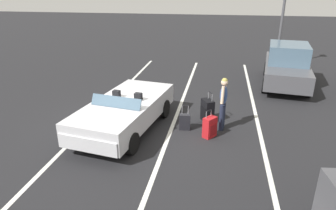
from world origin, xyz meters
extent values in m
plane|color=black|center=(0.00, 0.00, 0.00)|extent=(80.00, 80.00, 0.00)
cube|color=silver|center=(0.00, -1.30, 0.00)|extent=(18.00, 0.12, 0.01)
cube|color=silver|center=(0.00, 1.40, 0.00)|extent=(18.00, 0.12, 0.01)
cube|color=silver|center=(0.00, 4.10, 0.00)|extent=(18.00, 0.12, 0.01)
cube|color=silver|center=(0.00, 0.00, 0.62)|extent=(4.33, 2.38, 0.64)
cube|color=silver|center=(1.42, -0.23, 0.51)|extent=(1.56, 1.86, 0.38)
cube|color=slate|center=(0.51, -0.08, 1.09)|extent=(0.42, 1.56, 0.31)
cube|color=black|center=(-0.14, 0.40, 1.05)|extent=(0.19, 0.24, 0.22)
cube|color=black|center=(-0.26, -0.33, 1.05)|extent=(0.19, 0.24, 0.22)
cylinder|color=black|center=(1.38, 0.60, 0.30)|extent=(0.63, 0.31, 0.60)
cylinder|color=black|center=(1.13, -1.00, 0.30)|extent=(0.63, 0.31, 0.60)
cylinder|color=black|center=(-1.13, 1.00, 0.30)|extent=(0.63, 0.31, 0.60)
cylinder|color=black|center=(-1.38, -0.60, 0.30)|extent=(0.63, 0.31, 0.60)
cube|color=black|center=(-1.04, 2.46, 0.37)|extent=(0.56, 0.48, 0.74)
cube|color=black|center=(-0.97, 2.33, 0.31)|extent=(0.35, 0.20, 0.41)
cylinder|color=gray|center=(-0.96, 2.59, 0.86)|extent=(0.03, 0.03, 0.25)
cylinder|color=gray|center=(-1.19, 2.46, 0.86)|extent=(0.03, 0.03, 0.25)
cylinder|color=black|center=(-1.08, 2.53, 0.99)|extent=(0.24, 0.15, 0.03)
sphere|color=black|center=(-0.95, 2.64, 0.02)|extent=(0.04, 0.04, 0.04)
sphere|color=black|center=(-1.24, 2.47, 0.02)|extent=(0.04, 0.04, 0.04)
cube|color=red|center=(0.07, 2.60, 0.31)|extent=(0.46, 0.43, 0.62)
cube|color=maroon|center=(0.14, 2.70, 0.26)|extent=(0.27, 0.20, 0.34)
cylinder|color=gray|center=(-0.06, 2.61, 0.72)|extent=(0.03, 0.03, 0.20)
cylinder|color=gray|center=(0.12, 2.48, 0.72)|extent=(0.03, 0.03, 0.20)
cylinder|color=black|center=(0.03, 2.54, 0.82)|extent=(0.19, 0.15, 0.03)
sphere|color=black|center=(-0.10, 2.61, 0.02)|extent=(0.04, 0.04, 0.04)
sphere|color=black|center=(0.13, 2.44, 0.02)|extent=(0.04, 0.04, 0.04)
cube|color=black|center=(-0.30, 1.81, 0.25)|extent=(0.22, 0.35, 0.50)
cylinder|color=gray|center=(-0.36, 1.90, 0.64)|extent=(0.02, 0.02, 0.28)
cylinder|color=gray|center=(-0.35, 1.72, 0.64)|extent=(0.02, 0.02, 0.28)
cylinder|color=black|center=(-0.36, 1.81, 0.78)|extent=(0.04, 0.19, 0.03)
sphere|color=black|center=(-0.38, 1.93, 0.02)|extent=(0.04, 0.04, 0.04)
sphere|color=black|center=(-0.37, 1.69, 0.02)|extent=(0.04, 0.04, 0.04)
cylinder|color=#1E2338|center=(-0.45, 2.92, 0.41)|extent=(0.17, 0.17, 0.82)
cylinder|color=#1E2338|center=(-0.64, 2.96, 0.41)|extent=(0.17, 0.17, 0.82)
ellipsoid|color=#334C8C|center=(-0.54, 2.94, 1.12)|extent=(0.35, 0.27, 0.60)
sphere|color=beige|center=(-0.54, 2.94, 1.51)|extent=(0.21, 0.21, 0.21)
sphere|color=tan|center=(-0.54, 2.94, 1.56)|extent=(0.18, 0.18, 0.18)
cylinder|color=beige|center=(-0.34, 2.91, 1.19)|extent=(0.20, 0.12, 0.53)
cylinder|color=beige|center=(-0.75, 2.97, 1.19)|extent=(0.20, 0.12, 0.53)
cube|color=#4C4C51|center=(-5.56, 5.67, 0.67)|extent=(4.70, 2.40, 0.70)
cube|color=slate|center=(-5.66, 5.68, 1.42)|extent=(2.30, 1.89, 0.80)
cylinder|color=black|center=(-4.07, 6.30, 0.32)|extent=(0.66, 0.31, 0.64)
cylinder|color=black|center=(-4.29, 4.66, 0.32)|extent=(0.66, 0.31, 0.64)
cylinder|color=black|center=(-6.83, 6.68, 0.32)|extent=(0.66, 0.31, 0.64)
cylinder|color=black|center=(-7.06, 5.04, 0.32)|extent=(0.66, 0.31, 0.64)
cylinder|color=#4C4C51|center=(-8.91, 5.79, 2.30)|extent=(0.14, 0.14, 4.60)
camera|label=1|loc=(8.10, 2.80, 4.18)|focal=32.15mm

